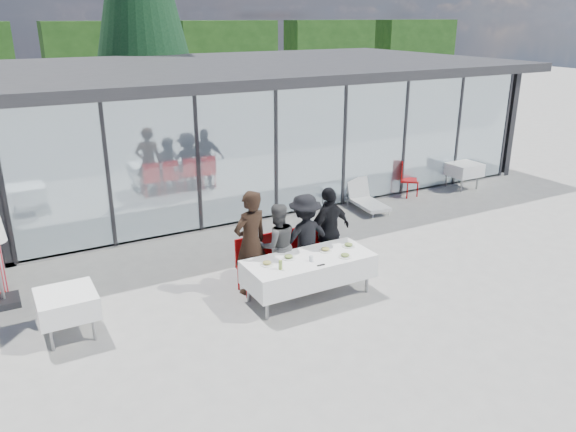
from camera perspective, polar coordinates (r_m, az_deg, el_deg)
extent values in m
plane|color=gray|center=(10.13, 4.26, -7.93)|extent=(90.00, 90.00, 0.00)
cube|color=gray|center=(17.60, -4.44, 4.35)|extent=(14.00, 8.00, 0.10)
cube|color=black|center=(20.83, -9.12, 10.92)|extent=(14.00, 0.20, 3.20)
cube|color=black|center=(21.02, 13.12, 10.74)|extent=(0.20, 8.00, 3.20)
cube|color=silver|center=(13.81, 2.32, 6.75)|extent=(13.60, 0.06, 3.10)
cube|color=#2D2D30|center=(16.67, -4.15, 14.93)|extent=(14.80, 8.80, 0.24)
cube|color=#262628|center=(11.92, -26.98, 2.49)|extent=(0.08, 0.10, 3.10)
cube|color=#262628|center=(12.11, -17.84, 3.95)|extent=(0.08, 0.10, 3.10)
cube|color=#262628|center=(12.59, -9.17, 5.24)|extent=(0.08, 0.10, 3.10)
cube|color=#262628|center=(13.34, -1.28, 6.30)|extent=(0.08, 0.10, 3.10)
cube|color=#262628|center=(14.32, 5.67, 7.14)|extent=(0.08, 0.10, 3.10)
cube|color=#262628|center=(15.49, 11.69, 7.78)|extent=(0.08, 0.10, 3.10)
cube|color=#262628|center=(16.79, 16.82, 8.26)|extent=(0.08, 0.10, 3.10)
cube|color=#262628|center=(18.21, 21.20, 8.61)|extent=(0.08, 0.10, 3.10)
cube|color=red|center=(15.28, -10.68, 3.24)|extent=(0.45, 0.45, 0.90)
cube|color=red|center=(16.23, -6.22, 4.43)|extent=(0.45, 0.45, 0.90)
cube|color=red|center=(16.89, 2.31, 5.14)|extent=(0.45, 0.45, 0.90)
cube|color=red|center=(18.53, 6.52, 6.34)|extent=(0.45, 0.45, 0.90)
cube|color=#153310|center=(36.25, -18.30, 14.81)|extent=(6.50, 2.00, 4.40)
cube|color=#153310|center=(38.59, -6.18, 15.89)|extent=(6.50, 2.00, 4.40)
cube|color=#153310|center=(42.34, 4.26, 16.27)|extent=(6.50, 2.00, 4.40)
cube|color=#153310|center=(47.16, 12.79, 16.21)|extent=(6.50, 2.00, 4.40)
cube|color=white|center=(9.80, 2.13, -5.39)|extent=(2.26, 0.96, 0.42)
cylinder|color=gray|center=(9.17, -2.17, -8.52)|extent=(0.06, 0.06, 0.71)
cylinder|color=gray|center=(10.13, 8.04, -5.86)|extent=(0.06, 0.06, 0.71)
cylinder|color=gray|center=(9.74, -4.04, -6.80)|extent=(0.06, 0.06, 0.71)
cylinder|color=gray|center=(10.64, 5.79, -4.46)|extent=(0.06, 0.06, 0.71)
imported|color=black|center=(9.84, -3.82, -2.71)|extent=(0.83, 0.83, 1.90)
cube|color=red|center=(10.03, -3.72, -5.37)|extent=(0.44, 0.44, 0.05)
cube|color=red|center=(10.09, -4.24, -3.66)|extent=(0.44, 0.04, 0.55)
cylinder|color=red|center=(9.92, -4.19, -7.19)|extent=(0.04, 0.04, 0.43)
cylinder|color=red|center=(10.05, -2.31, -6.76)|extent=(0.04, 0.04, 0.43)
cylinder|color=red|center=(10.21, -5.04, -6.38)|extent=(0.04, 0.04, 0.43)
cylinder|color=red|center=(10.34, -3.21, -5.97)|extent=(0.04, 0.04, 0.43)
imported|color=#505050|center=(10.11, -1.12, -3.01)|extent=(0.86, 0.86, 1.58)
cube|color=red|center=(10.24, -1.07, -4.78)|extent=(0.44, 0.44, 0.05)
cube|color=red|center=(10.30, -1.60, -3.11)|extent=(0.44, 0.04, 0.55)
cylinder|color=red|center=(10.12, -1.49, -6.56)|extent=(0.04, 0.04, 0.43)
cylinder|color=red|center=(10.27, 0.30, -6.14)|extent=(0.04, 0.04, 0.43)
cylinder|color=red|center=(10.41, -2.41, -5.79)|extent=(0.04, 0.04, 0.43)
cylinder|color=red|center=(10.56, -0.65, -5.39)|extent=(0.04, 0.04, 0.43)
imported|color=black|center=(10.36, 1.73, -2.20)|extent=(1.10, 1.10, 1.66)
cube|color=red|center=(10.49, 1.74, -4.15)|extent=(0.44, 0.44, 0.05)
cube|color=red|center=(10.56, 1.21, -2.52)|extent=(0.44, 0.04, 0.55)
cylinder|color=red|center=(10.37, 1.38, -5.88)|extent=(0.04, 0.04, 0.43)
cylinder|color=red|center=(10.54, 3.08, -5.47)|extent=(0.04, 0.04, 0.43)
cylinder|color=red|center=(10.65, 0.40, -5.15)|extent=(0.04, 0.04, 0.43)
cylinder|color=red|center=(10.82, 2.07, -4.76)|extent=(0.04, 0.04, 0.43)
imported|color=black|center=(10.61, 4.19, -1.53)|extent=(1.19, 1.19, 1.72)
cube|color=red|center=(10.75, 4.17, -3.59)|extent=(0.44, 0.44, 0.05)
cube|color=red|center=(10.81, 3.63, -2.01)|extent=(0.44, 0.04, 0.55)
cylinder|color=red|center=(10.62, 3.85, -5.28)|extent=(0.04, 0.04, 0.43)
cylinder|color=red|center=(10.80, 5.47, -4.87)|extent=(0.04, 0.04, 0.43)
cylinder|color=red|center=(10.90, 2.83, -4.58)|extent=(0.04, 0.04, 0.43)
cylinder|color=red|center=(11.07, 4.42, -4.20)|extent=(0.04, 0.04, 0.43)
cylinder|color=white|center=(9.44, -2.15, -4.93)|extent=(0.23, 0.23, 0.01)
ellipsoid|color=tan|center=(9.43, -2.16, -4.74)|extent=(0.15, 0.15, 0.05)
cylinder|color=white|center=(9.67, 0.06, -4.30)|extent=(0.23, 0.23, 0.01)
ellipsoid|color=#3F712A|center=(9.66, 0.06, -4.12)|extent=(0.15, 0.15, 0.05)
cylinder|color=white|center=(9.99, 3.82, -3.53)|extent=(0.23, 0.23, 0.01)
ellipsoid|color=tan|center=(9.98, 3.82, -3.35)|extent=(0.15, 0.15, 0.05)
cylinder|color=white|center=(10.22, 6.17, -3.06)|extent=(0.23, 0.23, 0.01)
ellipsoid|color=#3F712A|center=(10.20, 6.17, -2.89)|extent=(0.15, 0.15, 0.05)
cylinder|color=white|center=(9.78, 5.82, -4.13)|extent=(0.23, 0.23, 0.01)
ellipsoid|color=#3F712A|center=(9.77, 5.82, -3.95)|extent=(0.15, 0.15, 0.05)
cylinder|color=#88A745|center=(9.24, -0.77, -5.00)|extent=(0.06, 0.06, 0.16)
cylinder|color=silver|center=(9.56, 2.35, -4.34)|extent=(0.07, 0.07, 0.10)
cube|color=black|center=(9.43, 3.36, -5.00)|extent=(0.14, 0.03, 0.01)
cube|color=white|center=(9.26, -21.55, -8.29)|extent=(0.86, 0.86, 0.36)
cylinder|color=gray|center=(9.07, -23.01, -10.55)|extent=(0.05, 0.05, 0.72)
cylinder|color=gray|center=(9.12, -19.24, -9.87)|extent=(0.05, 0.05, 0.72)
cylinder|color=gray|center=(9.60, -23.45, -8.89)|extent=(0.05, 0.05, 0.72)
cylinder|color=gray|center=(9.65, -19.90, -8.26)|extent=(0.05, 0.05, 0.72)
cube|color=white|center=(16.81, 17.34, 4.57)|extent=(0.86, 0.86, 0.36)
cylinder|color=gray|center=(16.45, 17.28, 3.53)|extent=(0.05, 0.05, 0.72)
cylinder|color=gray|center=(16.88, 18.71, 3.77)|extent=(0.05, 0.05, 0.72)
cylinder|color=gray|center=(16.85, 15.83, 4.05)|extent=(0.05, 0.05, 0.72)
cylinder|color=gray|center=(17.27, 17.27, 4.28)|extent=(0.05, 0.05, 0.72)
cube|color=red|center=(15.70, 12.16, 3.58)|extent=(0.62, 0.62, 0.05)
cube|color=red|center=(15.63, 11.49, 4.50)|extent=(0.31, 0.37, 0.55)
cylinder|color=red|center=(15.52, 12.02, 2.50)|extent=(0.04, 0.04, 0.43)
cylinder|color=red|center=(15.75, 13.02, 2.67)|extent=(0.04, 0.04, 0.43)
cylinder|color=red|center=(15.78, 11.18, 2.84)|extent=(0.04, 0.04, 0.43)
cylinder|color=red|center=(16.01, 12.17, 3.01)|extent=(0.04, 0.04, 0.43)
cube|color=red|center=(16.64, 12.66, 4.44)|extent=(0.54, 0.54, 0.05)
cube|color=red|center=(16.47, 13.30, 5.14)|extent=(0.44, 0.15, 0.55)
cylinder|color=red|center=(16.45, 12.54, 3.43)|extent=(0.04, 0.04, 0.43)
cylinder|color=red|center=(16.69, 13.48, 3.59)|extent=(0.04, 0.04, 0.43)
cylinder|color=red|center=(16.71, 11.73, 3.74)|extent=(0.04, 0.04, 0.43)
cylinder|color=red|center=(16.94, 12.67, 3.89)|extent=(0.04, 0.04, 0.43)
cube|color=black|center=(10.89, -26.86, -7.78)|extent=(0.50, 0.50, 0.12)
cube|color=silver|center=(14.42, 8.14, 1.27)|extent=(0.73, 1.36, 0.08)
cube|color=silver|center=(14.79, 7.10, 2.88)|extent=(0.62, 0.32, 0.54)
cylinder|color=silver|center=(13.90, 8.63, 0.05)|extent=(0.04, 0.04, 0.14)
cylinder|color=silver|center=(14.20, 10.24, 0.38)|extent=(0.04, 0.04, 0.14)
cylinder|color=silver|center=(14.74, 6.06, 1.31)|extent=(0.04, 0.04, 0.14)
cylinder|color=silver|center=(15.02, 7.64, 1.60)|extent=(0.04, 0.04, 0.14)
cylinder|color=#382316|center=(21.52, -13.85, 9.26)|extent=(0.44, 0.44, 2.00)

